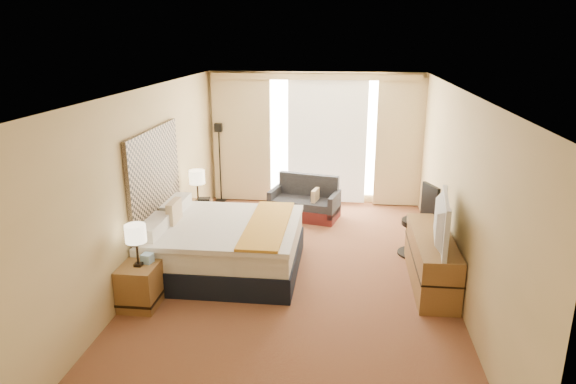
# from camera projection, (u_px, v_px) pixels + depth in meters

# --- Properties ---
(floor) EXTENTS (4.20, 7.00, 0.02)m
(floor) POSITION_uv_depth(u_px,v_px,m) (297.00, 276.00, 7.27)
(floor) COLOR #552118
(floor) RESTS_ON ground
(ceiling) EXTENTS (4.20, 7.00, 0.02)m
(ceiling) POSITION_uv_depth(u_px,v_px,m) (298.00, 90.00, 6.51)
(ceiling) COLOR silver
(ceiling) RESTS_ON wall_back
(wall_back) EXTENTS (4.20, 0.02, 2.60)m
(wall_back) POSITION_uv_depth(u_px,v_px,m) (315.00, 138.00, 10.21)
(wall_back) COLOR #D6B782
(wall_back) RESTS_ON ground
(wall_front) EXTENTS (4.20, 0.02, 2.60)m
(wall_front) POSITION_uv_depth(u_px,v_px,m) (249.00, 331.00, 3.56)
(wall_front) COLOR #D6B782
(wall_front) RESTS_ON ground
(wall_left) EXTENTS (0.02, 7.00, 2.60)m
(wall_left) POSITION_uv_depth(u_px,v_px,m) (147.00, 183.00, 7.12)
(wall_left) COLOR #D6B782
(wall_left) RESTS_ON ground
(wall_right) EXTENTS (0.02, 7.00, 2.60)m
(wall_right) POSITION_uv_depth(u_px,v_px,m) (458.00, 194.00, 6.66)
(wall_right) COLOR #D6B782
(wall_right) RESTS_ON ground
(headboard) EXTENTS (0.06, 1.85, 1.50)m
(headboard) POSITION_uv_depth(u_px,v_px,m) (155.00, 181.00, 7.31)
(headboard) COLOR black
(headboard) RESTS_ON wall_left
(nightstand_left) EXTENTS (0.45, 0.52, 0.55)m
(nightstand_left) POSITION_uv_depth(u_px,v_px,m) (140.00, 286.00, 6.40)
(nightstand_left) COLOR brown
(nightstand_left) RESTS_ON floor
(nightstand_right) EXTENTS (0.45, 0.52, 0.55)m
(nightstand_right) POSITION_uv_depth(u_px,v_px,m) (197.00, 218.00, 8.77)
(nightstand_right) COLOR brown
(nightstand_right) RESTS_ON floor
(media_dresser) EXTENTS (0.50, 1.80, 0.70)m
(media_dresser) POSITION_uv_depth(u_px,v_px,m) (431.00, 260.00, 6.97)
(media_dresser) COLOR brown
(media_dresser) RESTS_ON floor
(window) EXTENTS (2.30, 0.02, 2.30)m
(window) POSITION_uv_depth(u_px,v_px,m) (327.00, 138.00, 10.15)
(window) COLOR white
(window) RESTS_ON wall_back
(curtains) EXTENTS (4.12, 0.19, 2.56)m
(curtains) POSITION_uv_depth(u_px,v_px,m) (314.00, 134.00, 10.07)
(curtains) COLOR beige
(curtains) RESTS_ON floor
(bed) EXTENTS (2.10, 1.92, 1.02)m
(bed) POSITION_uv_depth(u_px,v_px,m) (225.00, 245.00, 7.38)
(bed) COLOR black
(bed) RESTS_ON floor
(loveseat) EXTENTS (1.36, 0.93, 0.78)m
(loveseat) POSITION_uv_depth(u_px,v_px,m) (305.00, 204.00, 9.56)
(loveseat) COLOR #531917
(loveseat) RESTS_ON floor
(floor_lamp) EXTENTS (0.20, 0.20, 1.60)m
(floor_lamp) POSITION_uv_depth(u_px,v_px,m) (219.00, 146.00, 10.28)
(floor_lamp) COLOR black
(floor_lamp) RESTS_ON floor
(desk_chair) EXTENTS (0.56, 0.55, 1.11)m
(desk_chair) POSITION_uv_depth(u_px,v_px,m) (420.00, 224.00, 7.87)
(desk_chair) COLOR black
(desk_chair) RESTS_ON floor
(lamp_left) EXTENTS (0.26, 0.26, 0.54)m
(lamp_left) POSITION_uv_depth(u_px,v_px,m) (136.00, 234.00, 6.19)
(lamp_left) COLOR black
(lamp_left) RESTS_ON nightstand_left
(lamp_right) EXTENTS (0.26, 0.26, 0.56)m
(lamp_right) POSITION_uv_depth(u_px,v_px,m) (197.00, 178.00, 8.60)
(lamp_right) COLOR black
(lamp_right) RESTS_ON nightstand_right
(tissue_box) EXTENTS (0.15, 0.15, 0.12)m
(tissue_box) POSITION_uv_depth(u_px,v_px,m) (147.00, 258.00, 6.39)
(tissue_box) COLOR #8CB5D8
(tissue_box) RESTS_ON nightstand_left
(telephone) EXTENTS (0.21, 0.18, 0.08)m
(telephone) POSITION_uv_depth(u_px,v_px,m) (204.00, 200.00, 8.70)
(telephone) COLOR black
(telephone) RESTS_ON nightstand_right
(television) EXTENTS (0.30, 1.14, 0.65)m
(television) POSITION_uv_depth(u_px,v_px,m) (435.00, 221.00, 6.48)
(television) COLOR black
(television) RESTS_ON media_dresser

